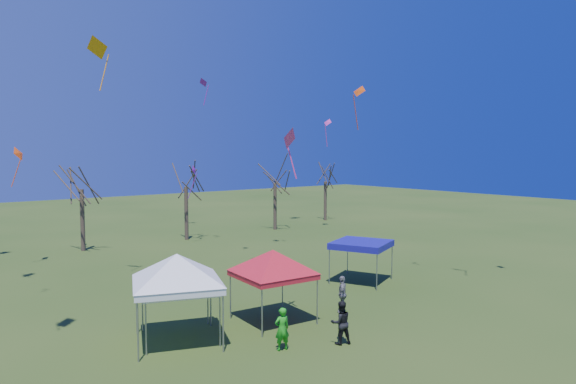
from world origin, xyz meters
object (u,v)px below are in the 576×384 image
tree_3 (186,168)px  tent_red (273,255)px  tent_blue (361,245)px  person_grey (342,294)px  tent_white_west (177,260)px  person_dark (341,322)px  person_green (282,329)px  tree_5 (325,168)px  tree_4 (275,166)px  tent_white_mid (179,266)px  tree_2 (81,167)px

tree_3 → tent_red: 22.78m
tent_blue → tent_red: bearing=-163.1°
person_grey → tree_3: bearing=-139.3°
tent_white_west → person_dark: tent_white_west is taller
person_green → tree_5: bearing=-124.7°
tree_4 → person_grey: (-12.81, -22.39, -5.20)m
tent_white_west → tent_red: (4.37, -0.31, -0.29)m
tree_3 → person_dark: tree_3 is taller
tent_white_mid → person_green: 4.76m
tree_5 → tent_red: 34.08m
tree_2 → tree_3: 8.41m
tent_red → person_grey: (3.31, -0.92, -2.11)m
tent_white_mid → person_green: size_ratio=2.39×
person_green → tent_blue: bearing=-141.5°
tree_2 → tree_5: 26.15m
person_dark → person_green: size_ratio=1.04×
person_dark → person_green: person_dark is taller
tent_white_west → person_grey: bearing=-9.1°
tree_5 → tent_red: size_ratio=1.80×
tree_3 → person_dark: 26.53m
tree_4 → person_dark: (-15.62, -25.20, -5.22)m
tree_2 → tree_4: tree_2 is taller
tree_4 → tree_5: size_ratio=1.06×
tree_5 → tent_blue: (-16.40, -21.08, -3.59)m
person_green → tree_4: bearing=-116.2°
tree_3 → tent_blue: size_ratio=2.03×
tree_4 → tent_white_west: (-20.49, -21.17, -2.80)m
tent_blue → person_green: (-9.75, -5.28, -1.33)m
tree_2 → tree_4: size_ratio=1.04×
person_dark → person_grey: size_ratio=0.98×
tree_4 → person_dark: bearing=-121.8°
person_dark → person_green: 2.35m
tree_5 → person_green: size_ratio=4.60×
tree_2 → tent_red: bearing=-85.8°
tree_4 → tent_red: size_ratio=1.90×
tent_blue → tree_4: bearing=67.1°
tree_4 → person_dark: 30.10m
tent_red → tent_white_mid: bearing=170.8°
tree_4 → person_grey: size_ratio=4.61×
tree_3 → tree_4: tree_3 is taller
tree_3 → person_grey: size_ratio=4.63×
tent_white_west → person_grey: (7.68, -1.23, -2.40)m
tree_4 → person_green: bearing=-126.2°
tree_2 → person_dark: tree_2 is taller
tent_white_mid → tree_3: bearing=62.4°
person_dark → person_grey: 3.97m
tree_5 → tent_white_west: bearing=-141.2°
tent_white_west → tree_4: bearing=45.9°
tree_2 → person_grey: 23.92m
tent_white_mid → tree_5: bearing=38.6°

